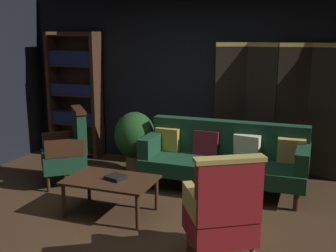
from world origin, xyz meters
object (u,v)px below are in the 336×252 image
bookshelf (75,91)px  armchair_gilt_accent (222,212)px  folding_screen (292,109)px  potted_plant (135,137)px  coffee_table (111,183)px  book_black_cloth (116,177)px  velvet_couch (224,156)px  armchair_wing_left (68,149)px

bookshelf → armchair_gilt_accent: size_ratio=1.97×
folding_screen → armchair_gilt_accent: (-0.38, -2.65, -0.50)m
armchair_gilt_accent → potted_plant: size_ratio=1.16×
coffee_table → armchair_gilt_accent: 1.53m
armchair_gilt_accent → book_black_cloth: bearing=156.1°
folding_screen → book_black_cloth: (-1.73, -2.05, -0.54)m
folding_screen → potted_plant: (-2.17, -0.58, -0.47)m
armchair_gilt_accent → book_black_cloth: armchair_gilt_accent is taller
armchair_gilt_accent → potted_plant: armchair_gilt_accent is taller
folding_screen → coffee_table: size_ratio=2.16×
potted_plant → coffee_table: bearing=-75.7°
potted_plant → velvet_couch: bearing=-10.6°
armchair_wing_left → book_black_cloth: size_ratio=5.02×
potted_plant → book_black_cloth: 1.54m
potted_plant → bookshelf: bearing=159.8°
potted_plant → book_black_cloth: potted_plant is taller
armchair_gilt_accent → coffee_table: bearing=157.5°
bookshelf → book_black_cloth: size_ratio=9.89×
folding_screen → coffee_table: bearing=-131.0°
folding_screen → book_black_cloth: bearing=-130.2°
book_black_cloth → coffee_table: bearing=-166.2°
coffee_table → book_black_cloth: book_black_cloth is taller
coffee_table → bookshelf: bearing=130.4°
velvet_couch → armchair_wing_left: armchair_wing_left is taller
bookshelf → potted_plant: bookshelf is taller
coffee_table → armchair_wing_left: (-1.01, 0.68, 0.12)m
armchair_gilt_accent → armchair_wing_left: size_ratio=1.00×
armchair_wing_left → potted_plant: armchair_wing_left is taller
bookshelf → potted_plant: size_ratio=2.28×
bookshelf → armchair_gilt_accent: 4.04m
folding_screen → armchair_gilt_accent: folding_screen is taller
bookshelf → potted_plant: bearing=-20.2°
bookshelf → armchair_wing_left: (0.66, -1.28, -0.60)m
armchair_gilt_accent → bookshelf: bearing=140.4°
velvet_couch → armchair_wing_left: bearing=-165.2°
coffee_table → potted_plant: potted_plant is taller
folding_screen → potted_plant: bearing=-165.1°
velvet_couch → book_black_cloth: size_ratio=10.23×
velvet_couch → book_black_cloth: (-0.97, -1.21, -0.02)m
folding_screen → armchair_gilt_accent: size_ratio=2.08×
book_black_cloth → bookshelf: bearing=131.6°
book_black_cloth → folding_screen: bearing=49.8°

